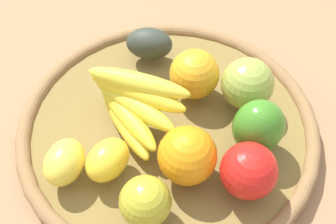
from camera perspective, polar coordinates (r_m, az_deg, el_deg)
The scene contains 12 objects.
ground_plane at distance 0.69m, azimuth -0.00°, elevation -2.80°, with size 2.40×2.40×0.00m, color #966B47.
basket at distance 0.67m, azimuth -0.00°, elevation -1.96°, with size 0.46×0.46×0.03m.
banana_bunch at distance 0.63m, azimuth -4.69°, elevation 1.17°, with size 0.12×0.16×0.08m.
avocado at distance 0.74m, azimuth -2.45°, elevation 8.84°, with size 0.08×0.05×0.05m, color #32382E.
lemon_1 at distance 0.60m, azimuth -13.27°, elevation -6.32°, with size 0.07×0.05×0.05m, color yellow.
apple_1 at distance 0.55m, azimuth -2.96°, elevation -11.52°, with size 0.07×0.07×0.07m, color #A5A227.
orange_1 at distance 0.67m, azimuth 3.44°, elevation 4.93°, with size 0.08×0.08×0.08m, color orange.
orange_0 at distance 0.58m, azimuth 2.51°, elevation -5.65°, with size 0.08×0.08×0.08m, color orange.
apple_2 at distance 0.66m, azimuth 10.24°, elevation 3.62°, with size 0.08×0.08×0.08m, color #92A341.
bell_pepper at distance 0.61m, azimuth 11.63°, elevation -1.87°, with size 0.07×0.07×0.08m, color #3C7E20.
apple_0 at distance 0.57m, azimuth 10.41°, elevation -7.49°, with size 0.08×0.08×0.08m, color red.
lemon_0 at distance 0.59m, azimuth -7.82°, elevation -6.15°, with size 0.07×0.05×0.05m, color yellow.
Camera 1 is at (0.37, 0.17, 0.55)m, focal length 47.08 mm.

